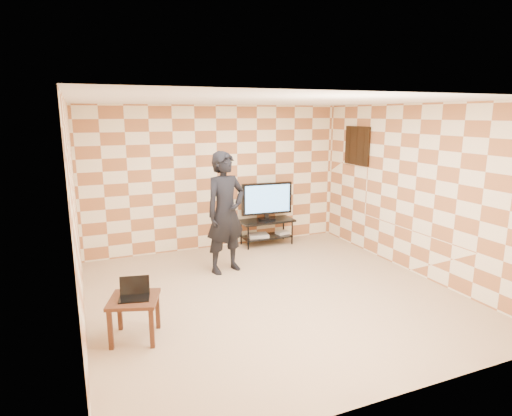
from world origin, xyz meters
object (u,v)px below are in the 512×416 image
(side_table, at_px, (134,305))
(tv, at_px, (267,200))
(tv_stand, at_px, (267,226))
(person, at_px, (226,213))

(side_table, bearing_deg, tv, 43.52)
(tv_stand, xyz_separation_m, tv, (0.00, -0.00, 0.54))
(side_table, bearing_deg, person, 44.86)
(tv, distance_m, person, 1.62)
(tv_stand, xyz_separation_m, side_table, (-2.89, -2.74, 0.04))
(side_table, bearing_deg, tv_stand, 43.55)
(tv, bearing_deg, tv_stand, 94.15)
(tv_stand, relative_size, tv, 1.05)
(tv, relative_size, side_table, 1.51)
(tv, xyz_separation_m, person, (-1.21, -1.07, 0.08))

